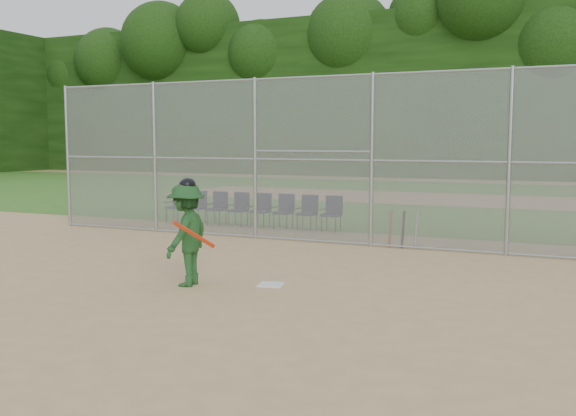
% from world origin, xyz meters
% --- Properties ---
extents(ground, '(100.00, 100.00, 0.00)m').
position_xyz_m(ground, '(0.00, 0.00, 0.00)').
color(ground, tan).
rests_on(ground, ground).
extents(grass_strip, '(100.00, 100.00, 0.00)m').
position_xyz_m(grass_strip, '(0.00, 18.00, 0.01)').
color(grass_strip, '#366D20').
rests_on(grass_strip, ground).
extents(dirt_patch_far, '(24.00, 24.00, 0.00)m').
position_xyz_m(dirt_patch_far, '(0.00, 18.00, 0.01)').
color(dirt_patch_far, tan).
rests_on(dirt_patch_far, ground).
extents(backstop_fence, '(16.09, 0.09, 4.00)m').
position_xyz_m(backstop_fence, '(0.00, 5.00, 2.07)').
color(backstop_fence, gray).
rests_on(backstop_fence, ground).
extents(treeline, '(81.00, 60.00, 11.00)m').
position_xyz_m(treeline, '(0.00, 20.00, 5.50)').
color(treeline, black).
rests_on(treeline, ground).
extents(home_plate, '(0.49, 0.49, 0.02)m').
position_xyz_m(home_plate, '(0.59, 0.44, 0.01)').
color(home_plate, silver).
rests_on(home_plate, ground).
extents(batter_at_plate, '(0.98, 1.33, 1.83)m').
position_xyz_m(batter_at_plate, '(-0.71, -0.14, 0.89)').
color(batter_at_plate, '#1D491F').
rests_on(batter_at_plate, ground).
extents(spare_bats, '(0.66, 0.27, 0.85)m').
position_xyz_m(spare_bats, '(1.73, 5.13, 0.42)').
color(spare_bats, '#D84C14').
rests_on(spare_bats, ground).
extents(chair_0, '(0.54, 0.52, 0.96)m').
position_xyz_m(chair_0, '(-5.67, 6.94, 0.48)').
color(chair_0, '#10133C').
rests_on(chair_0, ground).
extents(chair_1, '(0.54, 0.52, 0.96)m').
position_xyz_m(chair_1, '(-4.96, 6.94, 0.48)').
color(chair_1, '#10133C').
rests_on(chair_1, ground).
extents(chair_2, '(0.54, 0.52, 0.96)m').
position_xyz_m(chair_2, '(-4.25, 6.94, 0.48)').
color(chair_2, '#10133C').
rests_on(chair_2, ground).
extents(chair_3, '(0.54, 0.52, 0.96)m').
position_xyz_m(chair_3, '(-3.53, 6.94, 0.48)').
color(chair_3, '#10133C').
rests_on(chair_3, ground).
extents(chair_4, '(0.54, 0.52, 0.96)m').
position_xyz_m(chair_4, '(-2.82, 6.94, 0.48)').
color(chair_4, '#10133C').
rests_on(chair_4, ground).
extents(chair_5, '(0.54, 0.52, 0.96)m').
position_xyz_m(chair_5, '(-2.11, 6.94, 0.48)').
color(chair_5, '#10133C').
rests_on(chair_5, ground).
extents(chair_6, '(0.54, 0.52, 0.96)m').
position_xyz_m(chair_6, '(-1.40, 6.94, 0.48)').
color(chair_6, '#10133C').
rests_on(chair_6, ground).
extents(chair_7, '(0.54, 0.52, 0.96)m').
position_xyz_m(chair_7, '(-0.69, 6.94, 0.48)').
color(chair_7, '#10133C').
rests_on(chair_7, ground).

